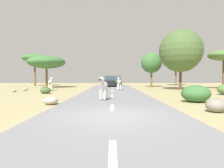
# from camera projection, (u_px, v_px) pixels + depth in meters

# --- Properties ---
(ground_plane) EXTENTS (90.00, 90.00, 0.00)m
(ground_plane) POSITION_uv_depth(u_px,v_px,m) (113.00, 117.00, 7.62)
(ground_plane) COLOR #998E60
(road) EXTENTS (6.00, 64.00, 0.05)m
(road) POSITION_uv_depth(u_px,v_px,m) (111.00, 116.00, 7.62)
(road) COLOR slate
(road) RESTS_ON ground_plane
(lane_markings) EXTENTS (0.16, 56.00, 0.01)m
(lane_markings) POSITION_uv_depth(u_px,v_px,m) (112.00, 121.00, 6.62)
(lane_markings) COLOR silver
(lane_markings) RESTS_ON road
(zebra_0) EXTENTS (0.66, 1.64, 1.56)m
(zebra_0) POSITION_uv_depth(u_px,v_px,m) (103.00, 86.00, 12.77)
(zebra_0) COLOR silver
(zebra_0) RESTS_ON road
(zebra_1) EXTENTS (0.57, 1.63, 1.54)m
(zebra_1) POSITION_uv_depth(u_px,v_px,m) (118.00, 82.00, 23.25)
(zebra_1) COLOR silver
(zebra_1) RESTS_ON road
(zebra_2) EXTENTS (0.57, 1.70, 1.60)m
(zebra_2) POSITION_uv_depth(u_px,v_px,m) (50.00, 82.00, 22.75)
(zebra_2) COLOR silver
(zebra_2) RESTS_ON ground_plane
(car_0) EXTENTS (2.11, 4.39, 1.74)m
(car_0) POSITION_uv_depth(u_px,v_px,m) (109.00, 82.00, 31.82)
(car_0) COLOR black
(car_0) RESTS_ON road
(car_1) EXTENTS (2.21, 4.43, 1.74)m
(car_1) POSITION_uv_depth(u_px,v_px,m) (116.00, 81.00, 37.29)
(car_1) COLOR #476B38
(car_1) RESTS_ON road
(tree_0) EXTENTS (5.45, 5.45, 4.74)m
(tree_0) POSITION_uv_depth(u_px,v_px,m) (45.00, 62.00, 28.56)
(tree_0) COLOR brown
(tree_0) RESTS_ON ground_plane
(tree_1) EXTENTS (3.99, 3.99, 5.12)m
(tree_1) POSITION_uv_depth(u_px,v_px,m) (223.00, 56.00, 25.48)
(tree_1) COLOR brown
(tree_1) RESTS_ON ground_plane
(tree_2) EXTENTS (4.37, 4.37, 7.27)m
(tree_2) POSITION_uv_depth(u_px,v_px,m) (175.00, 59.00, 36.66)
(tree_2) COLOR brown
(tree_2) RESTS_ON ground_plane
(tree_3) EXTENTS (5.23, 5.23, 7.42)m
(tree_3) POSITION_uv_depth(u_px,v_px,m) (180.00, 51.00, 23.93)
(tree_3) COLOR #4C3823
(tree_3) RESTS_ON ground_plane
(tree_4) EXTENTS (3.30, 3.30, 5.52)m
(tree_4) POSITION_uv_depth(u_px,v_px,m) (150.00, 63.00, 31.00)
(tree_4) COLOR brown
(tree_4) RESTS_ON ground_plane
(tree_5) EXTENTS (4.39, 4.39, 5.76)m
(tree_5) POSITION_uv_depth(u_px,v_px,m) (34.00, 58.00, 34.87)
(tree_5) COLOR brown
(tree_5) RESTS_ON ground_plane
(bush_0) EXTENTS (1.02, 0.92, 0.61)m
(bush_0) POSITION_uv_depth(u_px,v_px,m) (45.00, 90.00, 18.37)
(bush_0) COLOR #425B2D
(bush_0) RESTS_ON ground_plane
(bush_2) EXTENTS (1.78, 1.60, 1.07)m
(bush_2) POSITION_uv_depth(u_px,v_px,m) (195.00, 94.00, 12.12)
(bush_2) COLOR #386633
(bush_2) RESTS_ON ground_plane
(rock_0) EXTENTS (0.80, 0.88, 0.44)m
(rock_0) POSITION_uv_depth(u_px,v_px,m) (50.00, 101.00, 11.02)
(rock_0) COLOR #A89E8C
(rock_0) RESTS_ON ground_plane
(rock_1) EXTENTS (0.86, 0.87, 0.61)m
(rock_1) POSITION_uv_depth(u_px,v_px,m) (214.00, 105.00, 8.63)
(rock_1) COLOR gray
(rock_1) RESTS_ON ground_plane
(rock_2) EXTENTS (0.56, 0.53, 0.40)m
(rock_2) POSITION_uv_depth(u_px,v_px,m) (24.00, 89.00, 22.14)
(rock_2) COLOR #A89E8C
(rock_2) RESTS_ON ground_plane
(rock_3) EXTENTS (0.48, 0.38, 0.36)m
(rock_3) POSITION_uv_depth(u_px,v_px,m) (13.00, 90.00, 20.15)
(rock_3) COLOR gray
(rock_3) RESTS_ON ground_plane
(rock_4) EXTENTS (0.47, 0.33, 0.28)m
(rock_4) POSITION_uv_depth(u_px,v_px,m) (188.00, 92.00, 18.38)
(rock_4) COLOR gray
(rock_4) RESTS_ON ground_plane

